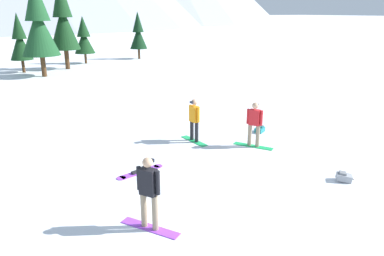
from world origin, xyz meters
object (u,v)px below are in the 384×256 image
object	(u,v)px
snowboarder_midground	(254,124)
pine_tree_twin	(138,33)
pine_tree_young	(20,40)
pine_tree_short	(63,20)
snowboarder_foreground	(149,192)
pine_tree_slender	(38,23)
snowboarder_background	(194,119)
pine_tree_leaning	(84,38)
backpack_teal	(260,129)
backpack_grey	(344,177)
loose_snowboard_near_left	(140,172)

from	to	relation	value
snowboarder_midground	pine_tree_twin	size ratio (longest dim) A/B	0.35
pine_tree_young	pine_tree_short	bearing A→B (deg)	4.52
snowboarder_foreground	pine_tree_slender	size ratio (longest dim) A/B	0.24
pine_tree_slender	snowboarder_midground	bearing A→B (deg)	-76.97
pine_tree_slender	pine_tree_short	distance (m)	4.07
pine_tree_slender	pine_tree_young	size ratio (longest dim) A/B	1.53
snowboarder_background	pine_tree_leaning	world-z (taller)	pine_tree_leaning
backpack_teal	pine_tree_twin	world-z (taller)	pine_tree_twin
backpack_teal	pine_tree_short	world-z (taller)	pine_tree_short
pine_tree_twin	pine_tree_leaning	world-z (taller)	pine_tree_twin
snowboarder_background	pine_tree_young	world-z (taller)	pine_tree_young
snowboarder_midground	pine_tree_twin	bearing A→B (deg)	77.92
backpack_teal	pine_tree_slender	size ratio (longest dim) A/B	0.07
backpack_grey	pine_tree_short	bearing A→B (deg)	96.03
backpack_teal	pine_tree_twin	size ratio (longest dim) A/B	0.11
pine_tree_twin	pine_tree_young	size ratio (longest dim) A/B	1.01
loose_snowboard_near_left	backpack_teal	size ratio (longest dim) A/B	3.17
backpack_grey	pine_tree_young	bearing A→B (deg)	103.55
loose_snowboard_near_left	pine_tree_twin	xyz separation A→B (m)	(10.64, 27.97, 2.70)
snowboarder_midground	loose_snowboard_near_left	bearing A→B (deg)	-178.30
snowboarder_midground	pine_tree_short	bearing A→B (deg)	95.65
backpack_grey	pine_tree_young	distance (m)	28.34
backpack_teal	pine_tree_short	bearing A→B (deg)	99.25
snowboarder_foreground	pine_tree_short	world-z (taller)	pine_tree_short
pine_tree_twin	pine_tree_short	world-z (taller)	pine_tree_short
snowboarder_midground	backpack_grey	xyz separation A→B (m)	(0.56, -3.75, -0.79)
backpack_teal	backpack_grey	distance (m)	5.07
pine_tree_young	backpack_teal	bearing A→B (deg)	-71.78
pine_tree_short	pine_tree_leaning	bearing A→B (deg)	51.52
snowboarder_foreground	pine_tree_leaning	distance (m)	30.71
snowboarder_background	pine_tree_twin	xyz separation A→B (m)	(7.67, 26.22, 1.80)
backpack_grey	pine_tree_young	world-z (taller)	pine_tree_young
snowboarder_foreground	pine_tree_short	bearing A→B (deg)	83.16
loose_snowboard_near_left	snowboarder_background	bearing A→B (deg)	30.47
pine_tree_slender	snowboarder_foreground	bearing A→B (deg)	-92.02
backpack_grey	pine_tree_young	xyz separation A→B (m)	(-6.61, 27.44, 2.54)
backpack_grey	snowboarder_background	bearing A→B (deg)	112.99
pine_tree_slender	backpack_grey	bearing A→B (deg)	-77.65
snowboarder_midground	snowboarder_background	bearing A→B (deg)	136.80
backpack_teal	snowboarder_foreground	bearing A→B (deg)	-147.00
snowboarder_midground	pine_tree_twin	world-z (taller)	pine_tree_twin
pine_tree_young	pine_tree_short	size ratio (longest dim) A/B	0.62
pine_tree_twin	snowboarder_background	bearing A→B (deg)	-106.31
snowboarder_foreground	pine_tree_leaning	xyz separation A→B (m)	(5.58, 30.16, 1.52)
snowboarder_foreground	loose_snowboard_near_left	distance (m)	3.41
snowboarder_foreground	pine_tree_slender	xyz separation A→B (m)	(0.84, 23.99, 3.12)
backpack_teal	pine_tree_twin	distance (m)	27.09
snowboarder_background	pine_tree_young	bearing A→B (deg)	101.12
snowboarder_background	pine_tree_slender	bearing A→B (deg)	99.16
backpack_grey	pine_tree_twin	bearing A→B (deg)	80.30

